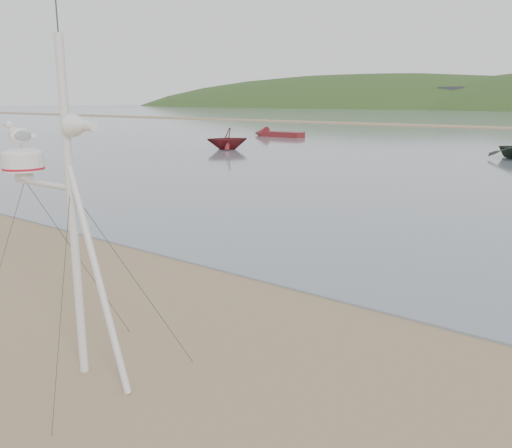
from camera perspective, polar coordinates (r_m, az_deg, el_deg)
The scene contains 4 objects.
ground at distance 8.82m, azimuth -18.32°, elevation -11.93°, with size 560.00×560.00×0.00m, color #896E4F.
mast_rig at distance 7.55m, azimuth -18.88°, elevation -5.72°, with size 2.36×2.52×5.33m.
boat_red at distance 39.98m, azimuth -3.07°, elevation 9.97°, with size 2.55×1.56×2.95m, color maroon.
dinghy_red_far at distance 54.17m, azimuth 1.65°, elevation 9.47°, with size 5.65×1.43×1.37m.
Camera 1 is at (6.83, -4.25, 3.62)m, focal length 38.00 mm.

